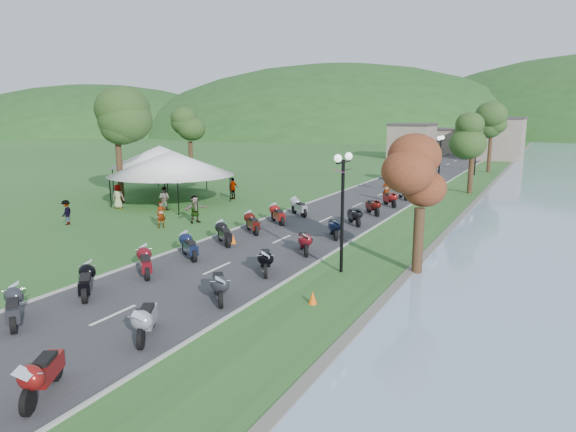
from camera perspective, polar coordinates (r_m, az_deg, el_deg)
The scene contains 12 objects.
road at distance 44.06m, azimuth 10.37°, elevation 2.40°, with size 7.00×120.00×0.02m, color #363638.
hills_backdrop at distance 202.20m, azimuth 24.00°, elevation 8.37°, with size 360.00×120.00×76.00m, color #285621, non-canonical shape.
far_building at distance 88.01m, azimuth 17.91°, elevation 7.99°, with size 18.00×16.00×5.00m, color gray.
moto_row_left at distance 21.33m, azimuth -18.44°, elevation -5.89°, with size 2.60×34.54×1.10m, color #331411, non-canonical shape.
moto_row_right at distance 24.90m, azimuth 1.78°, elevation -2.88°, with size 2.60×46.05×1.10m, color #331411, non-canonical shape.
vendor_tent_main at distance 39.18m, azimuth -12.80°, elevation 4.17°, with size 6.20×6.20×4.00m, color white, non-canonical shape.
vendor_tent_side at distance 45.86m, azimuth -13.99°, elevation 5.10°, with size 5.59×5.59×4.00m, color white, non-canonical shape.
tree_park_left at distance 40.63m, azimuth -18.43°, elevation 8.70°, with size 3.77×3.77×10.48m, color #315120, non-canonical shape.
tree_lakeside at distance 21.97m, azimuth 14.48°, elevation 1.82°, with size 2.28×2.28×6.33m, color #315120, non-canonical shape.
pedestrian_a at distance 31.38m, azimuth -13.84°, elevation -1.29°, with size 0.59×0.43×1.61m, color slate.
pedestrian_b at distance 37.23m, azimuth -13.55°, elevation 0.66°, with size 0.81×0.44×1.66m, color slate.
pedestrian_c at distance 34.15m, azimuth -23.31°, elevation -0.88°, with size 0.99×0.41×1.53m, color slate.
Camera 1 is at (12.62, -1.69, 6.60)m, focal length 32.00 mm.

